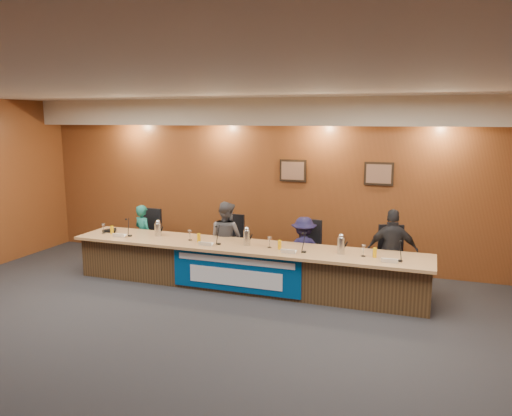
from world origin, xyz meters
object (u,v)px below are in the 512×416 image
at_px(banner, 235,273).
at_px(panelist_b, 226,238).
at_px(office_chair_c, 305,255).
at_px(office_chair_d, 392,263).
at_px(dais_body, 244,267).
at_px(office_chair_b, 229,248).
at_px(office_chair_a, 146,240).
at_px(panelist_a, 143,235).
at_px(carafe_right, 341,246).
at_px(speakerphone, 111,231).
at_px(panelist_c, 304,250).
at_px(carafe_mid, 247,238).
at_px(carafe_left, 158,230).
at_px(panelist_d, 392,251).

bearing_deg(banner, panelist_b, 120.05).
bearing_deg(panelist_b, office_chair_c, -156.41).
distance_m(banner, office_chair_d, 2.60).
height_order(dais_body, office_chair_b, dais_body).
bearing_deg(office_chair_a, panelist_a, -86.14).
height_order(carafe_right, speakerphone, carafe_right).
relative_size(panelist_c, carafe_mid, 4.56).
distance_m(office_chair_b, carafe_right, 2.35).
height_order(office_chair_c, carafe_mid, carafe_mid).
height_order(banner, panelist_b, panelist_b).
bearing_deg(office_chair_b, carafe_mid, -42.96).
relative_size(panelist_b, office_chair_d, 2.83).
relative_size(banner, office_chair_a, 4.58).
xyz_separation_m(office_chair_d, speakerphone, (-5.04, -0.62, 0.30)).
distance_m(panelist_b, office_chair_c, 1.47).
bearing_deg(carafe_mid, panelist_b, 136.08).
xyz_separation_m(panelist_a, office_chair_a, (0.00, 0.10, -0.12)).
relative_size(dais_body, panelist_b, 4.42).
relative_size(dais_body, office_chair_b, 12.50).
bearing_deg(office_chair_d, banner, -170.73).
height_order(panelist_b, carafe_right, panelist_b).
bearing_deg(banner, speakerphone, 170.38).
distance_m(panelist_a, office_chair_b, 1.76).
bearing_deg(office_chair_d, carafe_right, -151.00).
height_order(panelist_a, office_chair_a, panelist_a).
xyz_separation_m(panelist_c, carafe_mid, (-0.82, -0.61, 0.29)).
xyz_separation_m(panelist_b, office_chair_d, (2.93, 0.10, -0.20)).
distance_m(office_chair_d, carafe_left, 4.11).
height_order(office_chair_d, carafe_left, carafe_left).
relative_size(banner, speakerphone, 6.88).
relative_size(panelist_c, panelist_d, 0.84).
bearing_deg(carafe_mid, office_chair_a, 163.45).
relative_size(panelist_a, carafe_right, 4.57).
distance_m(panelist_b, carafe_left, 1.24).
height_order(panelist_a, office_chair_c, panelist_a).
bearing_deg(panelist_d, panelist_c, -5.17).
xyz_separation_m(dais_body, carafe_mid, (0.07, -0.05, 0.53)).
relative_size(office_chair_b, office_chair_c, 1.00).
height_order(panelist_a, carafe_left, panelist_a).
distance_m(office_chair_b, carafe_left, 1.32).
height_order(banner, carafe_left, carafe_left).
bearing_deg(office_chair_c, office_chair_a, -168.70).
height_order(panelist_a, carafe_right, panelist_a).
bearing_deg(dais_body, office_chair_d, 15.51).
bearing_deg(office_chair_d, panelist_c, 168.77).
bearing_deg(office_chair_c, office_chair_d, 11.30).
relative_size(banner, carafe_right, 8.42).
relative_size(office_chair_d, carafe_left, 2.12).
relative_size(office_chair_b, carafe_left, 2.12).
height_order(office_chair_b, carafe_left, carafe_left).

